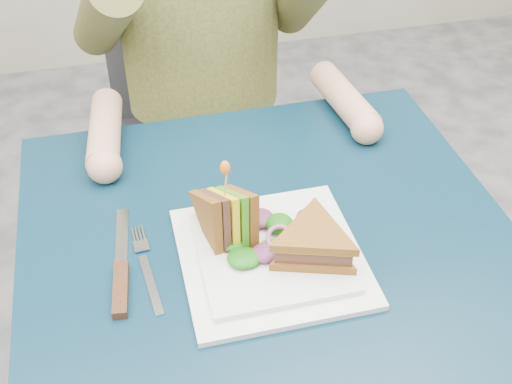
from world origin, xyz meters
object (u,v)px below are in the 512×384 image
object	(u,v)px
sandwich_upright	(227,218)
knife	(121,279)
sandwich_flat	(314,243)
chair	(199,104)
table	(273,283)
fork	(147,270)
plate	(271,255)

from	to	relation	value
sandwich_upright	knife	bearing A→B (deg)	-167.11
sandwich_flat	chair	bearing A→B (deg)	93.28
table	chair	xyz separation A→B (m)	(0.00, 0.71, -0.11)
chair	sandwich_flat	world-z (taller)	chair
sandwich_flat	fork	world-z (taller)	sandwich_flat
chair	knife	size ratio (longest dim) A/B	4.19
sandwich_flat	knife	size ratio (longest dim) A/B	0.80
knife	fork	bearing A→B (deg)	16.24
chair	plate	world-z (taller)	chair
table	plate	world-z (taller)	plate
sandwich_upright	knife	xyz separation A→B (m)	(-0.16, -0.04, -0.05)
knife	sandwich_flat	bearing A→B (deg)	-6.95
sandwich_flat	fork	bearing A→B (deg)	169.30
chair	plate	bearing A→B (deg)	-90.89
table	knife	world-z (taller)	knife
sandwich_flat	sandwich_upright	xyz separation A→B (m)	(-0.11, 0.07, 0.01)
sandwich_flat	table	bearing A→B (deg)	132.01
sandwich_flat	sandwich_upright	distance (m)	0.13
table	chair	world-z (taller)	chair
chair	sandwich_flat	distance (m)	0.80
table	chair	bearing A→B (deg)	90.00
fork	chair	bearing A→B (deg)	75.18
plate	table	bearing A→B (deg)	63.82
chair	fork	xyz separation A→B (m)	(-0.19, -0.72, 0.19)
chair	sandwich_upright	xyz separation A→B (m)	(-0.07, -0.69, 0.24)
table	sandwich_flat	world-z (taller)	sandwich_flat
plate	fork	bearing A→B (deg)	173.89
sandwich_upright	chair	bearing A→B (deg)	84.56
table	plate	size ratio (longest dim) A/B	2.88
sandwich_upright	fork	xyz separation A→B (m)	(-0.12, -0.03, -0.05)
chair	knife	world-z (taller)	chair
table	chair	distance (m)	0.72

